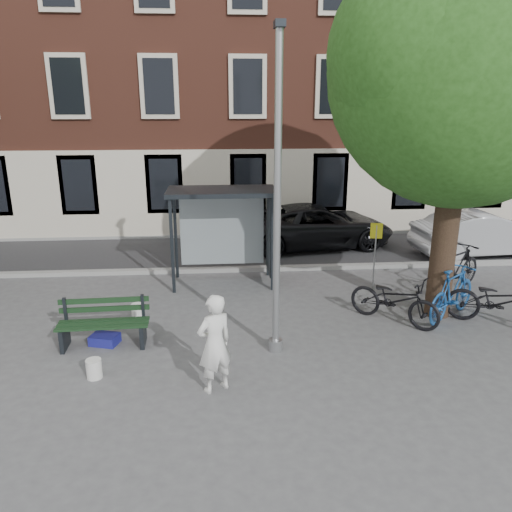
{
  "coord_description": "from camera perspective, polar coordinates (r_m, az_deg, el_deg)",
  "views": [
    {
      "loc": [
        -1.08,
        -9.02,
        4.81
      ],
      "look_at": [
        -0.25,
        1.96,
        1.4
      ],
      "focal_mm": 35.0,
      "sensor_mm": 36.0,
      "label": 1
    }
  ],
  "objects": [
    {
      "name": "bike_c",
      "position": [
        12.3,
        26.06,
        -4.7
      ],
      "size": [
        2.31,
        1.87,
        1.18
      ],
      "primitive_type": "imported",
      "rotation": [
        0.0,
        0.0,
        1.0
      ],
      "color": "black",
      "rests_on": "ground"
    },
    {
      "name": "ground",
      "position": [
        10.27,
        2.23,
        -10.71
      ],
      "size": [
        90.0,
        90.0,
        0.0
      ],
      "primitive_type": "plane",
      "color": "#4C4C4F",
      "rests_on": "ground"
    },
    {
      "name": "bike_d",
      "position": [
        14.16,
        22.01,
        -1.29
      ],
      "size": [
        2.04,
        1.65,
        1.24
      ],
      "primitive_type": "imported",
      "rotation": [
        0.0,
        0.0,
        2.17
      ],
      "color": "black",
      "rests_on": "ground"
    },
    {
      "name": "bike_b",
      "position": [
        12.33,
        21.53,
        -3.93
      ],
      "size": [
        1.96,
        1.75,
        1.23
      ],
      "primitive_type": "imported",
      "rotation": [
        0.0,
        0.0,
        2.26
      ],
      "color": "#1B4F96",
      "rests_on": "ground"
    },
    {
      "name": "blue_crate",
      "position": [
        10.94,
        -16.9,
        -9.1
      ],
      "size": [
        0.64,
        0.54,
        0.2
      ],
      "primitive_type": "cube",
      "rotation": [
        0.0,
        0.0,
        -0.28
      ],
      "color": "navy",
      "rests_on": "ground"
    },
    {
      "name": "bench",
      "position": [
        10.76,
        -16.99,
        -7.59
      ],
      "size": [
        1.85,
        0.67,
        0.94
      ],
      "rotation": [
        0.0,
        0.0,
        0.04
      ],
      "color": "#1E2328",
      "rests_on": "ground"
    },
    {
      "name": "notice_sign",
      "position": [
        13.43,
        13.51,
        1.53
      ],
      "size": [
        0.31,
        0.09,
        1.81
      ],
      "rotation": [
        0.0,
        0.0,
        -0.19
      ],
      "color": "#9EA0A3",
      "rests_on": "ground"
    },
    {
      "name": "lamppost",
      "position": [
        9.3,
        2.43,
        4.62
      ],
      "size": [
        0.28,
        0.35,
        6.11
      ],
      "color": "#9EA0A3",
      "rests_on": "ground"
    },
    {
      "name": "car_silver",
      "position": [
        17.76,
        24.4,
        2.36
      ],
      "size": [
        4.52,
        1.9,
        1.45
      ],
      "primitive_type": "imported",
      "rotation": [
        0.0,
        0.0,
        1.65
      ],
      "color": "#AFB2B7",
      "rests_on": "ground"
    },
    {
      "name": "curb_far",
      "position": [
        18.66,
        -0.89,
        2.46
      ],
      "size": [
        40.0,
        0.25,
        0.12
      ],
      "primitive_type": "cube",
      "color": "gray",
      "rests_on": "ground"
    },
    {
      "name": "curb_near",
      "position": [
        14.84,
        0.06,
        -1.46
      ],
      "size": [
        40.0,
        0.25,
        0.12
      ],
      "primitive_type": "cube",
      "color": "gray",
      "rests_on": "ground"
    },
    {
      "name": "painter",
      "position": [
        8.61,
        -4.74,
        -9.95
      ],
      "size": [
        0.77,
        0.69,
        1.78
      ],
      "primitive_type": "imported",
      "rotation": [
        0.0,
        0.0,
        3.67
      ],
      "color": "white",
      "rests_on": "ground"
    },
    {
      "name": "bucket_b",
      "position": [
        9.72,
        -18.02,
        -12.15
      ],
      "size": [
        0.34,
        0.34,
        0.36
      ],
      "primitive_type": "cylinder",
      "rotation": [
        0.0,
        0.0,
        -0.26
      ],
      "color": "silver",
      "rests_on": "ground"
    },
    {
      "name": "bucket_c",
      "position": [
        11.91,
        -13.37,
        -6.17
      ],
      "size": [
        0.34,
        0.34,
        0.36
      ],
      "primitive_type": "cylinder",
      "rotation": [
        0.0,
        0.0,
        -0.25
      ],
      "color": "silver",
      "rests_on": "ground"
    },
    {
      "name": "bike_a",
      "position": [
        11.68,
        15.54,
        -4.82
      ],
      "size": [
        2.06,
        1.96,
        1.11
      ],
      "primitive_type": "imported",
      "rotation": [
        0.0,
        0.0,
        0.84
      ],
      "color": "black",
      "rests_on": "ground"
    },
    {
      "name": "bus_shelter",
      "position": [
        13.44,
        -2.24,
        4.78
      ],
      "size": [
        2.85,
        1.45,
        2.62
      ],
      "color": "#1E2328",
      "rests_on": "ground"
    },
    {
      "name": "tree_right",
      "position": [
        11.61,
        23.15,
        19.91
      ],
      "size": [
        5.76,
        5.6,
        8.2
      ],
      "color": "black",
      "rests_on": "ground"
    },
    {
      "name": "car_dark",
      "position": [
        17.34,
        6.89,
        3.48
      ],
      "size": [
        5.54,
        3.11,
        1.46
      ],
      "primitive_type": "imported",
      "rotation": [
        0.0,
        0.0,
        1.7
      ],
      "color": "black",
      "rests_on": "ground"
    },
    {
      "name": "building_row",
      "position": [
        22.15,
        -1.66,
        22.88
      ],
      "size": [
        30.0,
        8.0,
        14.0
      ],
      "primitive_type": "cube",
      "color": "brown",
      "rests_on": "ground"
    },
    {
      "name": "road",
      "position": [
        16.76,
        -0.47,
        0.55
      ],
      "size": [
        40.0,
        4.0,
        0.01
      ],
      "primitive_type": "cube",
      "color": "#28282B",
      "rests_on": "ground"
    }
  ]
}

